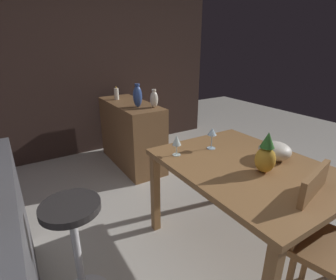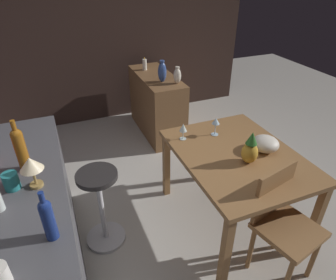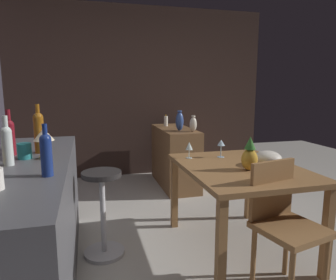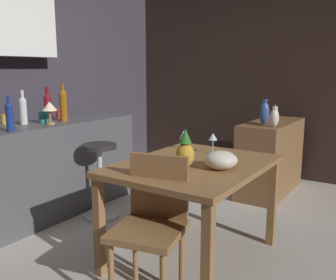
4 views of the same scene
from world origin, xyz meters
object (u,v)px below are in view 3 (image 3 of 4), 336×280
object	(u,v)px
counter_lamp	(44,136)
pillar_candle_tall	(166,121)
sideboard_cabinet	(175,157)
dining_table	(240,176)
wine_glass_left	(189,146)
vase_ceramic_ivory	(193,124)
pineapple_centerpiece	(250,156)
wine_bottle_amber	(39,131)
wine_bottle_ruby	(10,135)
wine_glass_right	(221,144)
chair_near_window	(283,221)
bar_stool	(103,211)
wine_bottle_cobalt	(46,153)
fruit_bowl	(268,158)
cup_red	(9,144)
wine_bottle_clear	(7,143)
cup_teal	(25,151)
vase_ceramic_blue	(180,121)

from	to	relation	value
counter_lamp	pillar_candle_tall	distance (m)	2.57
sideboard_cabinet	dining_table	bearing A→B (deg)	-178.89
dining_table	wine_glass_left	bearing A→B (deg)	39.96
wine_glass_left	vase_ceramic_ivory	world-z (taller)	vase_ceramic_ivory
pillar_candle_tall	pineapple_centerpiece	bearing A→B (deg)	-177.33
pineapple_centerpiece	vase_ceramic_ivory	world-z (taller)	vase_ceramic_ivory
dining_table	wine_bottle_amber	xyz separation A→B (m)	(0.18, 1.57, 0.42)
wine_bottle_ruby	wine_glass_right	bearing A→B (deg)	-83.71
wine_bottle_amber	counter_lamp	size ratio (longest dim) A/B	1.73
chair_near_window	bar_stool	xyz separation A→B (m)	(0.76, 1.16, -0.12)
pineapple_centerpiece	wine_bottle_ruby	world-z (taller)	wine_bottle_ruby
wine_bottle_cobalt	dining_table	bearing A→B (deg)	-71.57
pineapple_centerpiece	fruit_bowl	distance (m)	0.25
fruit_bowl	cup_red	size ratio (longest dim) A/B	1.81
wine_bottle_ruby	wine_bottle_amber	distance (m)	0.20
pineapple_centerpiece	vase_ceramic_ivory	xyz separation A→B (m)	(1.60, -0.09, 0.06)
dining_table	wine_glass_right	size ratio (longest dim) A/B	7.21
bar_stool	wine_bottle_clear	world-z (taller)	wine_bottle_clear
pineapple_centerpiece	cup_red	distance (m)	1.89
counter_lamp	vase_ceramic_ivory	xyz separation A→B (m)	(1.50, -1.61, -0.14)
wine_glass_right	cup_teal	xyz separation A→B (m)	(-0.34, 1.62, 0.09)
sideboard_cabinet	wine_glass_left	size ratio (longest dim) A/B	7.21
pillar_candle_tall	counter_lamp	bearing A→B (deg)	146.67
wine_bottle_clear	cup_teal	xyz separation A→B (m)	(0.17, -0.07, -0.09)
sideboard_cabinet	cup_red	distance (m)	2.39
sideboard_cabinet	chair_near_window	xyz separation A→B (m)	(-2.40, -0.07, 0.09)
sideboard_cabinet	wine_bottle_amber	distance (m)	2.35
wine_glass_right	pillar_candle_tall	size ratio (longest dim) A/B	0.97
bar_stool	vase_ceramic_ivory	bearing A→B (deg)	-43.91
chair_near_window	cup_teal	bearing A→B (deg)	71.41
wine_glass_left	counter_lamp	distance (m)	1.27
chair_near_window	vase_ceramic_blue	bearing A→B (deg)	2.16
pineapple_centerpiece	cup_red	size ratio (longest dim) A/B	2.17
pillar_candle_tall	vase_ceramic_blue	distance (m)	0.53
bar_stool	wine_glass_left	xyz separation A→B (m)	(0.18, -0.80, 0.47)
wine_bottle_amber	vase_ceramic_blue	world-z (taller)	wine_bottle_amber
pineapple_centerpiece	cup_teal	xyz separation A→B (m)	(0.13, 1.65, 0.10)
sideboard_cabinet	pillar_candle_tall	bearing A→B (deg)	12.78
bar_stool	cup_red	size ratio (longest dim) A/B	5.79
wine_glass_left	pillar_candle_tall	distance (m)	1.75
cup_teal	pillar_candle_tall	xyz separation A→B (m)	(2.11, -1.55, -0.06)
wine_bottle_cobalt	pillar_candle_tall	world-z (taller)	wine_bottle_cobalt
wine_bottle_amber	counter_lamp	world-z (taller)	wine_bottle_amber
vase_ceramic_blue	pineapple_centerpiece	bearing A→B (deg)	-178.24
sideboard_cabinet	wine_bottle_clear	world-z (taller)	wine_bottle_clear
bar_stool	wine_bottle_cobalt	bearing A→B (deg)	154.89
wine_glass_right	pillar_candle_tall	world-z (taller)	pillar_candle_tall
wine_bottle_amber	fruit_bowl	bearing A→B (deg)	-96.99
dining_table	vase_ceramic_blue	world-z (taller)	vase_ceramic_blue
wine_bottle_clear	cup_teal	size ratio (longest dim) A/B	2.47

